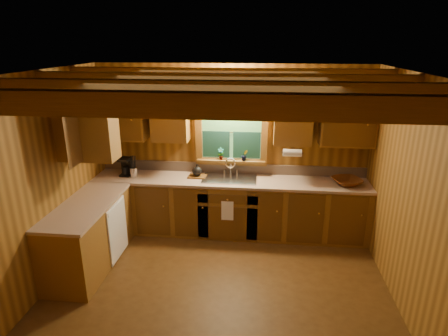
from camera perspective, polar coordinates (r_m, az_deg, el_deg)
room at (r=4.13m, az=-1.20°, el=-4.22°), size 4.20×4.20×4.20m
ceiling_beams at (r=3.82m, az=-1.32°, el=12.42°), size 4.20×2.54×0.18m
base_cabinets at (r=5.72m, az=-4.44°, el=-7.02°), size 4.20×2.22×0.86m
countertop at (r=5.54m, az=-4.40°, el=-2.80°), size 4.20×2.24×0.04m
backsplash at (r=6.00m, az=1.11°, el=-0.02°), size 4.20×0.02×0.16m
dishwasher_panel at (r=5.46m, az=-15.87°, el=-9.04°), size 0.02×0.60×0.80m
upper_cabinets at (r=5.41m, az=-5.29°, el=7.26°), size 4.19×1.77×0.78m
window at (r=5.82m, az=1.13°, el=5.04°), size 1.12×0.08×1.00m
window_sill at (r=5.89m, az=1.07°, el=1.07°), size 1.06×0.14×0.04m
wall_sconce at (r=5.59m, az=1.06°, el=11.09°), size 0.45×0.21×0.17m
paper_towel_roll at (r=5.54m, az=10.34°, el=2.29°), size 0.27×0.11×0.11m
dish_towel at (r=5.60m, az=0.51°, el=-6.53°), size 0.18×0.01×0.30m
sink at (r=5.77m, az=0.86°, el=-2.09°), size 0.82×0.48×0.43m
coffee_maker at (r=6.09m, az=-14.66°, el=0.24°), size 0.16×0.20×0.28m
utensil_crock at (r=5.99m, az=-13.56°, el=-0.54°), size 0.12×0.12×0.34m
cutting_board at (r=5.85m, az=-4.10°, el=-1.27°), size 0.28×0.21×0.02m
teakettle at (r=5.82m, az=-4.12°, el=-0.47°), size 0.15×0.15×0.19m
wicker_basket at (r=5.79m, az=18.19°, el=-1.99°), size 0.52×0.52×0.10m
potted_plant_left at (r=5.86m, az=-0.49°, el=2.18°), size 0.12×0.09×0.20m
potted_plant_right at (r=5.82m, az=3.14°, el=1.96°), size 0.12×0.11×0.18m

